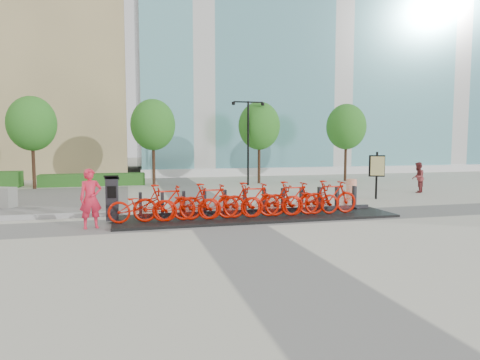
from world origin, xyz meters
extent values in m
plane|color=#AFAE9D|center=(0.00, 0.00, 0.00)|extent=(120.00, 120.00, 0.00)
cube|color=#3C6D82|center=(14.00, 26.00, 12.00)|extent=(32.00, 16.00, 24.00)
cube|color=#266726|center=(-5.00, 13.20, 0.35)|extent=(6.00, 1.20, 0.70)
cylinder|color=#4E301E|center=(-8.00, 12.00, 1.50)|extent=(0.18, 0.18, 3.00)
ellipsoid|color=#2C6F21|center=(-8.00, 12.00, 3.60)|extent=(2.60, 2.60, 2.99)
cylinder|color=#4E301E|center=(-1.50, 12.00, 1.50)|extent=(0.18, 0.18, 3.00)
ellipsoid|color=#2C6F21|center=(-1.50, 12.00, 3.60)|extent=(2.60, 2.60, 2.99)
cylinder|color=#4E301E|center=(5.00, 12.00, 1.50)|extent=(0.18, 0.18, 3.00)
ellipsoid|color=#2C6F21|center=(5.00, 12.00, 3.60)|extent=(2.60, 2.60, 2.99)
cylinder|color=#4E301E|center=(11.00, 12.00, 1.50)|extent=(0.18, 0.18, 3.00)
ellipsoid|color=#2C6F21|center=(11.00, 12.00, 3.60)|extent=(2.60, 2.60, 2.99)
cylinder|color=black|center=(4.00, 11.00, 2.50)|extent=(0.12, 0.12, 5.00)
cube|color=black|center=(3.55, 11.00, 4.95)|extent=(0.90, 0.08, 0.08)
cube|color=black|center=(4.45, 11.00, 4.95)|extent=(0.90, 0.08, 0.08)
cylinder|color=black|center=(3.10, 11.00, 4.85)|extent=(0.20, 0.20, 0.18)
cylinder|color=black|center=(4.90, 11.00, 4.85)|extent=(0.20, 0.20, 0.18)
cube|color=black|center=(1.30, 0.30, 0.04)|extent=(9.60, 2.40, 0.08)
imported|color=#B30E00|center=(-2.60, -0.05, 0.61)|extent=(2.03, 0.71, 1.07)
imported|color=#B30E00|center=(-1.88, -0.05, 0.67)|extent=(1.97, 0.56, 1.18)
imported|color=#B30E00|center=(-1.16, -0.05, 0.61)|extent=(2.03, 0.71, 1.07)
imported|color=#B30E00|center=(-0.44, -0.05, 0.67)|extent=(1.97, 0.56, 1.18)
imported|color=#B30E00|center=(0.28, -0.05, 0.61)|extent=(2.03, 0.71, 1.07)
imported|color=#B30E00|center=(1.00, -0.05, 0.67)|extent=(1.97, 0.56, 1.18)
imported|color=#B30E00|center=(1.72, -0.05, 0.61)|extent=(2.03, 0.71, 1.07)
imported|color=#B30E00|center=(2.44, -0.05, 0.67)|extent=(1.97, 0.56, 1.18)
imported|color=#B30E00|center=(3.16, -0.05, 0.61)|extent=(2.03, 0.71, 1.07)
imported|color=#B30E00|center=(3.88, -0.05, 0.67)|extent=(1.97, 0.56, 1.18)
cube|color=black|center=(-3.49, 0.55, 0.75)|extent=(0.40, 0.34, 1.34)
cube|color=black|center=(-3.49, 0.55, 1.46)|extent=(0.47, 0.40, 0.17)
cube|color=black|center=(-3.49, 0.38, 1.01)|extent=(0.27, 0.04, 0.38)
imported|color=red|center=(-4.08, -0.20, 0.90)|extent=(0.75, 0.59, 1.80)
imported|color=maroon|center=(11.38, 5.14, 0.78)|extent=(0.96, 0.95, 1.57)
cylinder|color=orange|center=(6.84, 3.77, 0.46)|extent=(0.58, 0.58, 0.92)
cylinder|color=black|center=(7.94, 3.49, 1.07)|extent=(0.10, 0.10, 2.15)
cube|color=black|center=(7.94, 3.49, 1.51)|extent=(0.68, 0.37, 0.98)
cube|color=tan|center=(7.94, 3.43, 1.51)|extent=(0.56, 0.26, 0.86)
camera|label=1|loc=(-2.98, -13.62, 2.59)|focal=32.00mm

